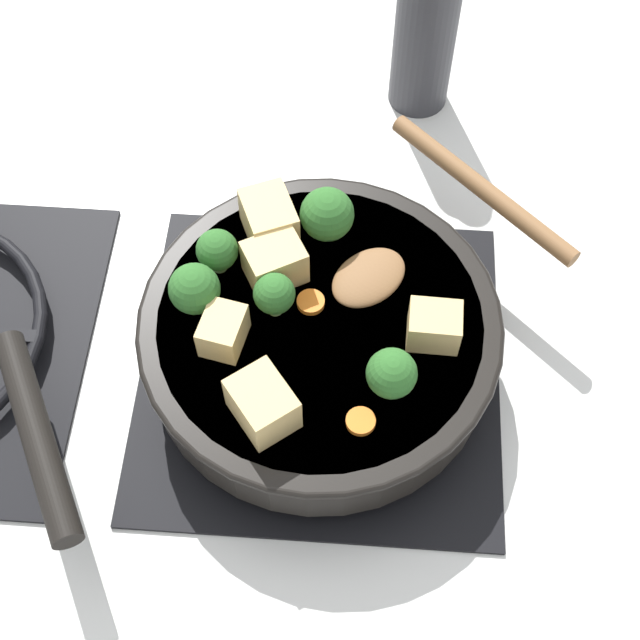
% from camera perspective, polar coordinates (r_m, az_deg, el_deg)
% --- Properties ---
extents(ground_plane, '(2.40, 2.40, 0.00)m').
position_cam_1_polar(ground_plane, '(0.78, -0.00, -3.04)').
color(ground_plane, silver).
extents(front_burner_grate, '(0.31, 0.31, 0.03)m').
position_cam_1_polar(front_burner_grate, '(0.77, -0.00, -2.63)').
color(front_burner_grate, black).
rests_on(front_burner_grate, ground_plane).
extents(skillet_pan, '(0.34, 0.41, 0.06)m').
position_cam_1_polar(skillet_pan, '(0.73, -0.20, -1.04)').
color(skillet_pan, black).
rests_on(skillet_pan, front_burner_grate).
extents(wooden_spoon, '(0.22, 0.21, 0.02)m').
position_cam_1_polar(wooden_spoon, '(0.75, 7.10, 5.83)').
color(wooden_spoon, brown).
rests_on(wooden_spoon, skillet_pan).
extents(tofu_cube_center_large, '(0.03, 0.04, 0.03)m').
position_cam_1_polar(tofu_cube_center_large, '(0.69, 7.32, -0.38)').
color(tofu_cube_center_large, '#DBB770').
rests_on(tofu_cube_center_large, skillet_pan).
extents(tofu_cube_near_handle, '(0.06, 0.06, 0.04)m').
position_cam_1_polar(tofu_cube_near_handle, '(0.65, -3.70, -5.39)').
color(tofu_cube_near_handle, '#DBB770').
rests_on(tofu_cube_near_handle, skillet_pan).
extents(tofu_cube_east_chunk, '(0.04, 0.04, 0.03)m').
position_cam_1_polar(tofu_cube_east_chunk, '(0.69, -6.22, -0.69)').
color(tofu_cube_east_chunk, '#DBB770').
rests_on(tofu_cube_east_chunk, skillet_pan).
extents(tofu_cube_west_chunk, '(0.05, 0.06, 0.04)m').
position_cam_1_polar(tofu_cube_west_chunk, '(0.72, -2.92, 3.72)').
color(tofu_cube_west_chunk, '#DBB770').
rests_on(tofu_cube_west_chunk, skillet_pan).
extents(tofu_cube_back_piece, '(0.06, 0.05, 0.04)m').
position_cam_1_polar(tofu_cube_back_piece, '(0.74, -3.28, 6.45)').
color(tofu_cube_back_piece, '#DBB770').
rests_on(tofu_cube_back_piece, skillet_pan).
extents(broccoli_floret_near_spoon, '(0.03, 0.03, 0.04)m').
position_cam_1_polar(broccoli_floret_near_spoon, '(0.69, -2.94, 1.66)').
color(broccoli_floret_near_spoon, '#709956').
rests_on(broccoli_floret_near_spoon, skillet_pan).
extents(broccoli_floret_center_top, '(0.04, 0.04, 0.05)m').
position_cam_1_polar(broccoli_floret_center_top, '(0.73, 0.58, 6.76)').
color(broccoli_floret_center_top, '#709956').
rests_on(broccoli_floret_center_top, skillet_pan).
extents(broccoli_floret_east_rim, '(0.04, 0.04, 0.05)m').
position_cam_1_polar(broccoli_floret_east_rim, '(0.66, 4.61, -3.45)').
color(broccoli_floret_east_rim, '#709956').
rests_on(broccoli_floret_east_rim, skillet_pan).
extents(broccoli_floret_west_rim, '(0.04, 0.04, 0.05)m').
position_cam_1_polar(broccoli_floret_west_rim, '(0.70, -8.04, 1.97)').
color(broccoli_floret_west_rim, '#709956').
rests_on(broccoli_floret_west_rim, skillet_pan).
extents(broccoli_floret_north_edge, '(0.03, 0.03, 0.04)m').
position_cam_1_polar(broccoli_floret_north_edge, '(0.72, -6.60, 4.44)').
color(broccoli_floret_north_edge, '#709956').
rests_on(broccoli_floret_north_edge, skillet_pan).
extents(carrot_slice_orange_thin, '(0.02, 0.02, 0.01)m').
position_cam_1_polar(carrot_slice_orange_thin, '(0.71, -0.60, 1.15)').
color(carrot_slice_orange_thin, orange).
rests_on(carrot_slice_orange_thin, skillet_pan).
extents(carrot_slice_near_center, '(0.02, 0.02, 0.01)m').
position_cam_1_polar(carrot_slice_near_center, '(0.67, 2.62, -6.49)').
color(carrot_slice_near_center, orange).
rests_on(carrot_slice_near_center, skillet_pan).
extents(pepper_mill, '(0.06, 0.06, 0.20)m').
position_cam_1_polar(pepper_mill, '(0.91, 6.80, 18.10)').
color(pepper_mill, '#333338').
rests_on(pepper_mill, ground_plane).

